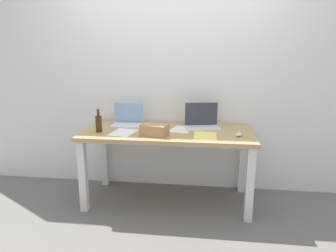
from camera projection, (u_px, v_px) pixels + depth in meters
name	position (u px, v px, depth m)	size (l,w,h in m)	color
ground_plane	(168.00, 200.00, 3.28)	(8.00, 8.00, 0.00)	slate
back_wall	(173.00, 72.00, 3.41)	(5.20, 0.08, 2.60)	white
desk	(168.00, 141.00, 3.13)	(1.67, 0.76, 0.75)	tan
laptop_left	(127.00, 121.00, 3.33)	(0.31, 0.24, 0.23)	silver
laptop_right	(202.00, 123.00, 3.21)	(0.38, 0.28, 0.25)	silver
beer_bottle	(99.00, 123.00, 3.05)	(0.06, 0.06, 0.23)	#47280F
computer_mouse	(239.00, 134.00, 2.91)	(0.06, 0.10, 0.03)	silver
cardboard_box	(154.00, 130.00, 2.93)	(0.24, 0.16, 0.11)	tan
paper_sheet_front_left	(123.00, 133.00, 3.04)	(0.21, 0.30, 0.00)	white
paper_sheet_near_back	(182.00, 129.00, 3.17)	(0.21, 0.30, 0.00)	white
paper_sheet_front_right	(205.00, 136.00, 2.93)	(0.21, 0.30, 0.00)	#F4E06B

